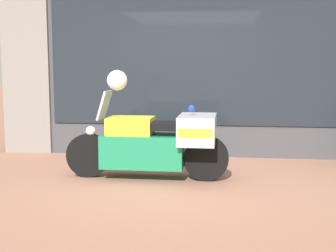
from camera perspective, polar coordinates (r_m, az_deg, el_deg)
ground_plane at (r=6.34m, az=0.60°, el=-6.79°), size 60.00×60.00×0.00m
shop_building at (r=8.19m, az=-0.53°, el=9.37°), size 6.53×0.55×3.66m
window_display at (r=8.22m, az=4.77°, el=-0.39°), size 5.22×0.30×1.84m
paramedic_motorcycle at (r=6.40m, az=-1.32°, el=-1.90°), size 2.26×0.80×1.21m
white_helmet at (r=6.43m, az=-6.22°, el=5.56°), size 0.28×0.28×0.28m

